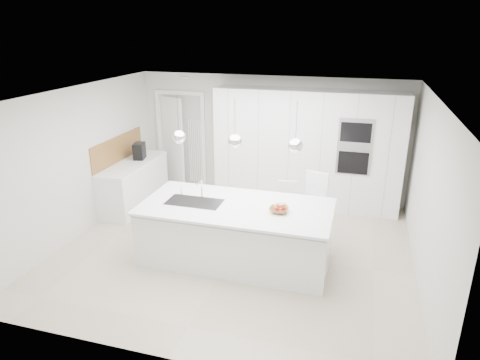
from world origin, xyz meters
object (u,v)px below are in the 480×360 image
(espresso_machine, at_px, (139,151))
(bar_stool_left, at_px, (285,211))
(fruit_bowl, at_px, (279,210))
(island_base, at_px, (235,235))
(bar_stool_right, at_px, (314,211))

(espresso_machine, height_order, bar_stool_left, espresso_machine)
(fruit_bowl, height_order, espresso_machine, espresso_machine)
(fruit_bowl, bearing_deg, bar_stool_left, 93.95)
(island_base, height_order, fruit_bowl, fruit_bowl)
(bar_stool_right, bearing_deg, fruit_bowl, -102.68)
(bar_stool_left, bearing_deg, island_base, -129.86)
(island_base, bearing_deg, fruit_bowl, -1.47)
(island_base, bearing_deg, espresso_machine, 144.96)
(island_base, height_order, espresso_machine, espresso_machine)
(bar_stool_left, relative_size, bar_stool_right, 0.82)
(island_base, xyz_separation_m, fruit_bowl, (0.66, -0.02, 0.50))
(fruit_bowl, bearing_deg, bar_stool_right, 64.05)
(espresso_machine, relative_size, bar_stool_left, 0.33)
(island_base, distance_m, bar_stool_right, 1.39)
(fruit_bowl, relative_size, bar_stool_left, 0.28)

